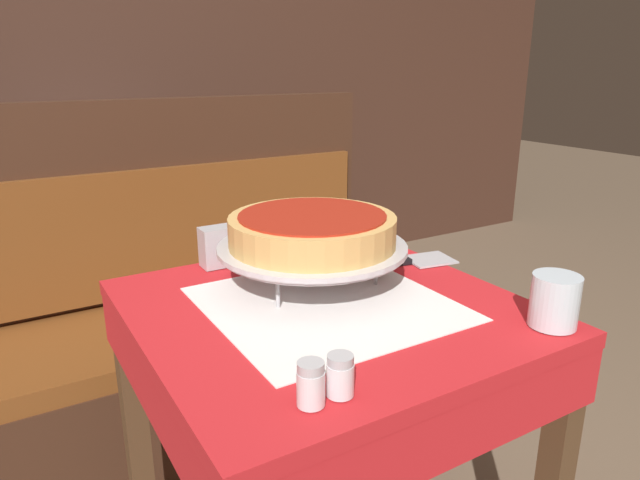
{
  "coord_description": "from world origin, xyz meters",
  "views": [
    {
      "loc": [
        -0.53,
        -0.85,
        1.19
      ],
      "look_at": [
        0.03,
        0.07,
        0.86
      ],
      "focal_mm": 32.0,
      "sensor_mm": 36.0,
      "label": 1
    }
  ],
  "objects_px": {
    "dining_table_rear": "(103,195)",
    "salt_shaker": "(311,384)",
    "deep_dish_pizza": "(312,229)",
    "dining_table_front": "(326,350)",
    "condiment_caddy": "(116,162)",
    "pizza_pan_stand": "(312,249)",
    "napkin_holder": "(223,246)",
    "water_glass_near": "(555,301)",
    "booth_bench": "(143,358)",
    "pizza_server": "(402,262)",
    "pepper_shaker": "(340,375)"
  },
  "relations": [
    {
      "from": "booth_bench",
      "to": "water_glass_near",
      "type": "distance_m",
      "value": 1.26
    },
    {
      "from": "pizza_pan_stand",
      "to": "deep_dish_pizza",
      "type": "distance_m",
      "value": 0.04
    },
    {
      "from": "salt_shaker",
      "to": "condiment_caddy",
      "type": "relative_size",
      "value": 0.45
    },
    {
      "from": "pizza_server",
      "to": "napkin_holder",
      "type": "relative_size",
      "value": 2.81
    },
    {
      "from": "dining_table_rear",
      "to": "water_glass_near",
      "type": "height_order",
      "value": "water_glass_near"
    },
    {
      "from": "pizza_pan_stand",
      "to": "napkin_holder",
      "type": "xyz_separation_m",
      "value": [
        -0.11,
        0.21,
        -0.03
      ]
    },
    {
      "from": "salt_shaker",
      "to": "napkin_holder",
      "type": "distance_m",
      "value": 0.59
    },
    {
      "from": "deep_dish_pizza",
      "to": "pizza_server",
      "type": "bearing_deg",
      "value": 0.63
    },
    {
      "from": "condiment_caddy",
      "to": "pizza_pan_stand",
      "type": "bearing_deg",
      "value": -87.13
    },
    {
      "from": "dining_table_front",
      "to": "deep_dish_pizza",
      "type": "relative_size",
      "value": 2.23
    },
    {
      "from": "napkin_holder",
      "to": "dining_table_rear",
      "type": "bearing_deg",
      "value": 90.56
    },
    {
      "from": "dining_table_front",
      "to": "deep_dish_pizza",
      "type": "height_order",
      "value": "deep_dish_pizza"
    },
    {
      "from": "pizza_pan_stand",
      "to": "deep_dish_pizza",
      "type": "height_order",
      "value": "deep_dish_pizza"
    },
    {
      "from": "dining_table_front",
      "to": "deep_dish_pizza",
      "type": "bearing_deg",
      "value": 75.25
    },
    {
      "from": "pizza_pan_stand",
      "to": "water_glass_near",
      "type": "height_order",
      "value": "water_glass_near"
    },
    {
      "from": "napkin_holder",
      "to": "pizza_server",
      "type": "bearing_deg",
      "value": -30.56
    },
    {
      "from": "dining_table_rear",
      "to": "deep_dish_pizza",
      "type": "height_order",
      "value": "deep_dish_pizza"
    },
    {
      "from": "dining_table_front",
      "to": "pizza_pan_stand",
      "type": "xyz_separation_m",
      "value": [
        0.03,
        0.1,
        0.18
      ]
    },
    {
      "from": "pepper_shaker",
      "to": "salt_shaker",
      "type": "bearing_deg",
      "value": 180.0
    },
    {
      "from": "dining_table_rear",
      "to": "salt_shaker",
      "type": "relative_size",
      "value": 12.03
    },
    {
      "from": "dining_table_front",
      "to": "water_glass_near",
      "type": "bearing_deg",
      "value": -44.64
    },
    {
      "from": "pizza_pan_stand",
      "to": "water_glass_near",
      "type": "relative_size",
      "value": 4.16
    },
    {
      "from": "dining_table_front",
      "to": "napkin_holder",
      "type": "bearing_deg",
      "value": 105.88
    },
    {
      "from": "pizza_pan_stand",
      "to": "pizza_server",
      "type": "distance_m",
      "value": 0.25
    },
    {
      "from": "booth_bench",
      "to": "deep_dish_pizza",
      "type": "bearing_deg",
      "value": -72.76
    },
    {
      "from": "condiment_caddy",
      "to": "dining_table_front",
      "type": "bearing_deg",
      "value": -88.23
    },
    {
      "from": "pepper_shaker",
      "to": "condiment_caddy",
      "type": "xyz_separation_m",
      "value": [
        0.1,
        1.85,
        0.02
      ]
    },
    {
      "from": "booth_bench",
      "to": "water_glass_near",
      "type": "relative_size",
      "value": 18.89
    },
    {
      "from": "deep_dish_pizza",
      "to": "dining_table_front",
      "type": "bearing_deg",
      "value": -104.75
    },
    {
      "from": "dining_table_rear",
      "to": "water_glass_near",
      "type": "relative_size",
      "value": 8.22
    },
    {
      "from": "deep_dish_pizza",
      "to": "pepper_shaker",
      "type": "distance_m",
      "value": 0.42
    },
    {
      "from": "booth_bench",
      "to": "water_glass_near",
      "type": "xyz_separation_m",
      "value": [
        0.48,
        -1.07,
        0.48
      ]
    },
    {
      "from": "dining_table_front",
      "to": "booth_bench",
      "type": "xyz_separation_m",
      "value": [
        -0.19,
        0.78,
        -0.34
      ]
    },
    {
      "from": "pizza_pan_stand",
      "to": "dining_table_rear",
      "type": "bearing_deg",
      "value": 94.59
    },
    {
      "from": "booth_bench",
      "to": "water_glass_near",
      "type": "bearing_deg",
      "value": -65.97
    },
    {
      "from": "pepper_shaker",
      "to": "napkin_holder",
      "type": "distance_m",
      "value": 0.59
    },
    {
      "from": "water_glass_near",
      "to": "condiment_caddy",
      "type": "height_order",
      "value": "condiment_caddy"
    },
    {
      "from": "water_glass_near",
      "to": "salt_shaker",
      "type": "height_order",
      "value": "water_glass_near"
    },
    {
      "from": "pepper_shaker",
      "to": "water_glass_near",
      "type": "bearing_deg",
      "value": -0.96
    },
    {
      "from": "deep_dish_pizza",
      "to": "salt_shaker",
      "type": "height_order",
      "value": "deep_dish_pizza"
    },
    {
      "from": "pizza_pan_stand",
      "to": "condiment_caddy",
      "type": "relative_size",
      "value": 2.74
    },
    {
      "from": "deep_dish_pizza",
      "to": "salt_shaker",
      "type": "distance_m",
      "value": 0.44
    },
    {
      "from": "booth_bench",
      "to": "pizza_server",
      "type": "height_order",
      "value": "booth_bench"
    },
    {
      "from": "booth_bench",
      "to": "napkin_holder",
      "type": "distance_m",
      "value": 0.69
    },
    {
      "from": "deep_dish_pizza",
      "to": "condiment_caddy",
      "type": "distance_m",
      "value": 1.48
    },
    {
      "from": "deep_dish_pizza",
      "to": "pepper_shaker",
      "type": "relative_size",
      "value": 5.58
    },
    {
      "from": "pizza_server",
      "to": "salt_shaker",
      "type": "height_order",
      "value": "salt_shaker"
    },
    {
      "from": "dining_table_front",
      "to": "water_glass_near",
      "type": "height_order",
      "value": "water_glass_near"
    },
    {
      "from": "pepper_shaker",
      "to": "pizza_pan_stand",
      "type": "bearing_deg",
      "value": 65.08
    },
    {
      "from": "dining_table_front",
      "to": "dining_table_rear",
      "type": "relative_size",
      "value": 0.99
    }
  ]
}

